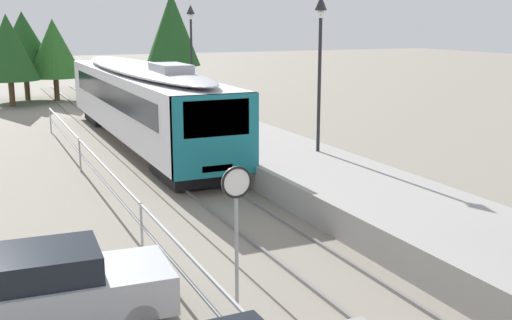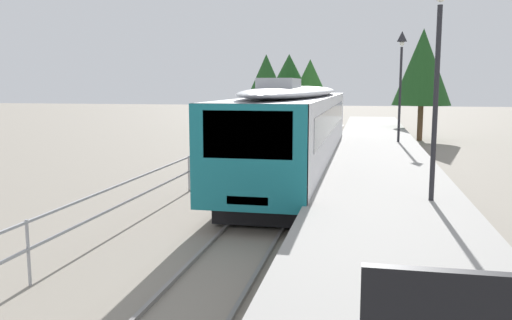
{
  "view_description": "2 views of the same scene",
  "coord_description": "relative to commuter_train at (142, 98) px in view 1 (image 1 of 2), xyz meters",
  "views": [
    {
      "loc": [
        -6.63,
        -1.89,
        5.4
      ],
      "look_at": [
        0.4,
        13.6,
        1.6
      ],
      "focal_mm": 43.77,
      "sensor_mm": 36.0,
      "label": 1
    },
    {
      "loc": [
        2.67,
        3.71,
        3.66
      ],
      "look_at": [
        0.0,
        16.6,
        1.8
      ],
      "focal_mm": 37.11,
      "sensor_mm": 36.0,
      "label": 2
    }
  ],
  "objects": [
    {
      "name": "ground_plane",
      "position": [
        -3.0,
        -2.75,
        -2.14
      ],
      "size": [
        160.0,
        160.0,
        0.0
      ],
      "primitive_type": "plane",
      "color": "gray"
    },
    {
      "name": "track_rails",
      "position": [
        0.0,
        -2.75,
        -2.11
      ],
      "size": [
        3.2,
        60.0,
        0.14
      ],
      "color": "gray",
      "rests_on": "ground"
    },
    {
      "name": "commuter_train",
      "position": [
        0.0,
        0.0,
        0.0
      ],
      "size": [
        2.82,
        18.52,
        3.74
      ],
      "color": "silver",
      "rests_on": "track_rails"
    },
    {
      "name": "station_platform",
      "position": [
        3.25,
        -2.75,
        -1.69
      ],
      "size": [
        3.9,
        60.0,
        0.9
      ],
      "primitive_type": "cube",
      "color": "#999691",
      "rests_on": "ground"
    },
    {
      "name": "platform_lamp_mid_platform",
      "position": [
        4.28,
        -7.89,
        2.48
      ],
      "size": [
        0.34,
        0.34,
        5.35
      ],
      "color": "#232328",
      "rests_on": "station_platform"
    },
    {
      "name": "platform_lamp_far_end",
      "position": [
        4.28,
        5.83,
        2.48
      ],
      "size": [
        0.34,
        0.34,
        5.35
      ],
      "color": "#232328",
      "rests_on": "station_platform"
    },
    {
      "name": "speed_limit_sign",
      "position": [
        -2.37,
        -16.38,
        -0.02
      ],
      "size": [
        0.61,
        0.1,
        2.81
      ],
      "color": "#9EA0A5",
      "rests_on": "ground"
    },
    {
      "name": "carpark_fence",
      "position": [
        -3.3,
        -12.75,
        -1.23
      ],
      "size": [
        0.06,
        36.06,
        1.25
      ],
      "color": "#9EA0A5",
      "rests_on": "ground"
    },
    {
      "name": "parked_hatchback_silver",
      "position": [
        -5.66,
        -15.85,
        -1.35
      ],
      "size": [
        4.09,
        1.97,
        1.53
      ],
      "color": "#B7BABF",
      "rests_on": "ground"
    },
    {
      "name": "tree_behind_carpark",
      "position": [
        -4.38,
        16.55,
        1.62
      ],
      "size": [
        3.74,
        3.74,
        5.87
      ],
      "color": "brown",
      "rests_on": "ground"
    },
    {
      "name": "tree_behind_station_far",
      "position": [
        6.25,
        15.75,
        2.71
      ],
      "size": [
        3.82,
        3.82,
        7.37
      ],
      "color": "brown",
      "rests_on": "ground"
    },
    {
      "name": "tree_distant_left",
      "position": [
        -3.18,
        19.72,
        1.75
      ],
      "size": [
        4.51,
        4.51,
        6.05
      ],
      "color": "brown",
      "rests_on": "ground"
    },
    {
      "name": "tree_distant_centre",
      "position": [
        -1.4,
        18.11,
        1.44
      ],
      "size": [
        3.77,
        3.77,
        5.56
      ],
      "color": "brown",
      "rests_on": "ground"
    }
  ]
}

